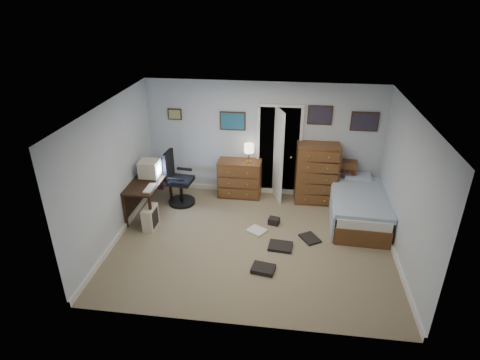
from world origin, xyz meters
name	(u,v)px	position (x,y,z in m)	size (l,w,h in m)	color
floor	(253,242)	(0.00, 0.00, -0.01)	(5.00, 4.00, 0.02)	#86775D
computer_desk	(144,188)	(-2.29, 0.78, 0.57)	(0.62, 1.30, 0.74)	black
crt_monitor	(150,169)	(-2.18, 0.93, 0.93)	(0.39, 0.36, 0.36)	beige
keyboard	(150,188)	(-2.02, 0.43, 0.75)	(0.15, 0.40, 0.02)	beige
pc_tower	(150,218)	(-2.00, 0.23, 0.22)	(0.21, 0.42, 0.45)	beige
office_chair	(178,184)	(-1.72, 1.25, 0.45)	(0.62, 0.62, 1.17)	black
media_stack	(160,174)	(-2.32, 1.87, 0.36)	(0.15, 0.15, 0.73)	maroon
low_dresser	(240,178)	(-0.47, 1.77, 0.41)	(0.93, 0.46, 0.82)	brown
table_lamp	(249,149)	(-0.27, 1.78, 1.12)	(0.21, 0.21, 0.40)	gold
doorway	(279,147)	(0.35, 2.27, 1.00)	(0.96, 1.12, 2.05)	black
tall_dresser	(317,173)	(1.17, 1.75, 0.65)	(0.88, 0.52, 1.29)	brown
headboard_bookcase	(331,179)	(1.49, 1.86, 0.48)	(1.03, 0.31, 0.91)	brown
bed	(358,206)	(1.98, 1.07, 0.31)	(1.14, 2.02, 0.65)	brown
wall_posters	(291,119)	(0.57, 1.98, 1.75)	(4.38, 0.04, 0.60)	#331E11
floor_clutter	(275,244)	(0.42, -0.06, 0.03)	(1.43, 1.74, 0.13)	black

